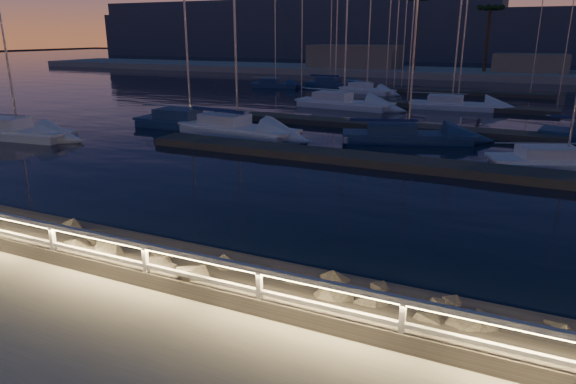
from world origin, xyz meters
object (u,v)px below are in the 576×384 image
sailboat_g (405,135)px  sailboat_n (334,84)px  sailboat_k (455,104)px  sailboat_j (342,102)px  sailboat_a (16,131)px  sailboat_c (562,160)px  sailboat_b (188,121)px  sailboat_m (365,89)px  sailboat_f (235,128)px  sailboat_i (274,84)px  guard_rail (110,247)px

sailboat_g → sailboat_n: size_ratio=1.03×
sailboat_g → sailboat_k: size_ratio=0.97×
sailboat_j → sailboat_a: bearing=-116.5°
sailboat_j → sailboat_k: sailboat_j is taller
sailboat_a → sailboat_c: size_ratio=1.04×
sailboat_b → sailboat_j: sailboat_j is taller
sailboat_j → sailboat_m: sailboat_j is taller
sailboat_f → sailboat_n: (-4.88, 31.61, -0.03)m
sailboat_g → sailboat_k: 15.82m
sailboat_b → sailboat_k: 23.27m
sailboat_i → sailboat_n: 7.24m
sailboat_c → sailboat_k: sailboat_k is taller
guard_rail → sailboat_g: 22.35m
sailboat_g → guard_rail: bearing=-114.5°
sailboat_c → sailboat_m: 33.08m
guard_rail → sailboat_c: 21.83m
sailboat_k → sailboat_n: (-16.07, 13.38, 0.01)m
sailboat_k → sailboat_n: bearing=136.5°
sailboat_k → sailboat_m: sailboat_k is taller
sailboat_i → sailboat_m: size_ratio=0.91×
sailboat_g → sailboat_b: bearing=167.1°
sailboat_a → sailboat_b: sailboat_b is taller
sailboat_f → sailboat_j: sailboat_j is taller
sailboat_f → sailboat_i: bearing=119.9°
sailboat_f → sailboat_i: 30.62m
guard_rail → sailboat_m: bearing=99.5°
sailboat_a → sailboat_c: (30.62, 6.12, -0.05)m
sailboat_j → sailboat_m: bearing=103.1°
sailboat_c → sailboat_n: 40.05m
sailboat_c → sailboat_g: sailboat_g is taller
sailboat_k → sailboat_a: bearing=-136.3°
sailboat_j → sailboat_n: (-6.91, 16.76, -0.04)m
sailboat_n → sailboat_k: bearing=-35.0°
sailboat_a → sailboat_m: 35.89m
sailboat_f → sailboat_n: bearing=106.9°
sailboat_f → sailboat_g: bearing=21.2°
sailboat_c → sailboat_k: (-7.63, 18.91, 0.03)m
sailboat_a → sailboat_f: size_ratio=0.90×
sailboat_i → sailboat_j: size_ratio=0.68×
sailboat_j → sailboat_f: bearing=-91.7°
sailboat_a → sailboat_k: (22.99, 25.03, -0.03)m
sailboat_b → sailboat_m: bearing=78.0°
guard_rail → sailboat_i: 52.11m
sailboat_f → sailboat_m: (0.55, 26.90, -0.05)m
sailboat_i → sailboat_m: bearing=-15.7°
sailboat_g → sailboat_j: bearing=105.0°
sailboat_n → guard_rail: bearing=-70.8°
sailboat_f → sailboat_k: size_ratio=1.05×
sailboat_i → sailboat_b: bearing=-83.9°
guard_rail → sailboat_j: bearing=100.3°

